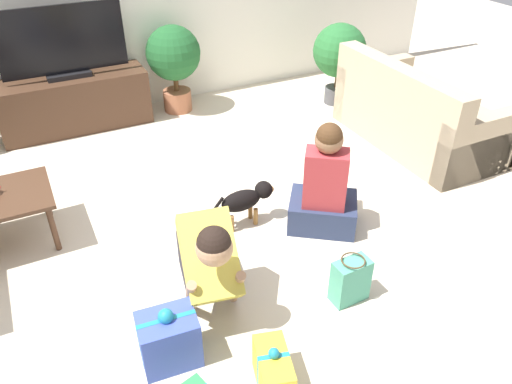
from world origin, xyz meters
TOP-DOWN VIEW (x-y plane):
  - ground_plane at (0.00, 0.00)m, footprint 16.00×16.00m
  - sofa_right at (2.38, 0.43)m, footprint 0.93×1.71m
  - tv_console at (-0.64, 2.32)m, footprint 1.53×0.48m
  - tv at (-0.64, 2.32)m, footprint 1.25×0.20m
  - potted_plant_corner_right at (2.24, 1.64)m, footprint 0.61×0.61m
  - potted_plant_back_right at (0.48, 2.27)m, footprint 0.60×0.60m
  - person_kneeling at (-0.33, -0.71)m, footprint 0.46×0.85m
  - person_sitting at (0.77, -0.35)m, footprint 0.66×0.63m
  - dog at (0.26, -0.05)m, footprint 0.53×0.16m
  - gift_box_a at (-0.71, -1.04)m, footprint 0.35×0.28m
  - gift_box_b at (-0.26, -1.47)m, footprint 0.25×0.37m
  - gift_bag_a at (0.50, -1.10)m, footprint 0.25×0.16m

SIDE VIEW (x-z plane):
  - ground_plane at x=0.00m, z-range 0.00..0.00m
  - gift_box_b at x=-0.26m, z-range -0.03..0.28m
  - gift_bag_a at x=0.50m, z-range -0.01..0.33m
  - gift_box_a at x=-0.71m, z-range -0.03..0.38m
  - dog at x=0.26m, z-range 0.06..0.40m
  - tv_console at x=-0.64m, z-range 0.00..0.57m
  - sofa_right at x=2.38m, z-range -0.13..0.72m
  - person_sitting at x=0.77m, z-range -0.12..0.80m
  - person_kneeling at x=-0.33m, z-range -0.04..0.78m
  - potted_plant_corner_right at x=2.24m, z-range 0.13..1.07m
  - potted_plant_back_right at x=0.48m, z-range 0.13..1.11m
  - tv at x=-0.64m, z-range 0.54..1.25m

